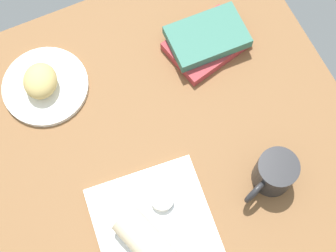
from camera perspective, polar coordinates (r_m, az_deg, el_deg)
name	(u,v)px	position (r cm, az deg, el deg)	size (l,w,h in cm)	color
dining_table	(126,163)	(119.76, -4.72, -4.22)	(110.00, 90.00, 4.00)	brown
round_plate	(46,86)	(127.07, -13.63, 4.38)	(20.92, 20.92, 1.40)	white
scone_pastry	(40,81)	(123.68, -14.19, 4.95)	(9.23, 8.01, 6.14)	tan
square_plate	(155,226)	(113.29, -1.52, -11.14)	(25.24, 25.24, 1.60)	white
sauce_cup	(162,199)	(112.35, -0.64, -8.25)	(5.19, 5.19, 2.17)	silver
breakfast_wrap	(147,243)	(108.45, -2.34, -13.02)	(6.97, 6.97, 14.58)	beige
book_stack	(207,41)	(127.48, 4.41, 9.57)	(21.44, 17.42, 5.49)	#A53338
coffee_mug	(274,173)	(114.02, 11.83, -5.25)	(13.69, 9.02, 9.43)	#262628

